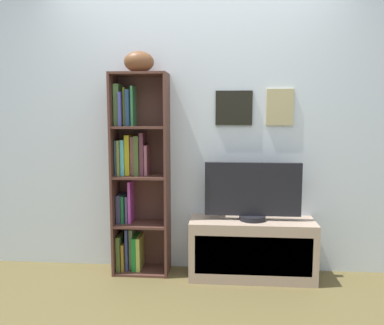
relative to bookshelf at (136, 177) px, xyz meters
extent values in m
cube|color=silver|center=(0.51, 0.14, 0.37)|extent=(4.80, 0.06, 2.41)
cube|color=black|center=(0.84, 0.10, 0.60)|extent=(0.31, 0.02, 0.29)
cube|color=#98A8AC|center=(0.84, 0.09, 0.60)|extent=(0.26, 0.01, 0.24)
cube|color=tan|center=(1.23, 0.10, 0.60)|extent=(0.23, 0.02, 0.31)
cube|color=beige|center=(1.23, 0.09, 0.60)|extent=(0.18, 0.01, 0.26)
cube|color=#513027|center=(-0.17, -0.03, 0.02)|extent=(0.02, 0.28, 1.72)
cube|color=#513027|center=(0.28, -0.03, 0.02)|extent=(0.02, 0.28, 1.72)
cube|color=#513027|center=(0.05, 0.10, 0.02)|extent=(0.48, 0.01, 1.72)
cube|color=#513027|center=(0.05, -0.03, -0.82)|extent=(0.44, 0.27, 0.02)
cube|color=#513027|center=(0.05, -0.03, -0.40)|extent=(0.44, 0.27, 0.02)
cube|color=#513027|center=(0.05, -0.03, 0.01)|extent=(0.44, 0.27, 0.02)
cube|color=#513027|center=(0.05, -0.03, 0.43)|extent=(0.44, 0.27, 0.02)
cube|color=#513027|center=(0.05, -0.03, 0.87)|extent=(0.44, 0.27, 0.02)
cube|color=#445724|center=(-0.14, -0.01, -0.66)|extent=(0.04, 0.22, 0.31)
cube|color=olive|center=(-0.11, -0.01, -0.70)|extent=(0.02, 0.21, 0.24)
cube|color=navy|center=(-0.08, 0.01, -0.63)|extent=(0.02, 0.19, 0.37)
cube|color=#82915D|center=(-0.05, 0.02, -0.64)|extent=(0.03, 0.15, 0.36)
cube|color=#177B28|center=(-0.01, 0.00, -0.67)|extent=(0.04, 0.20, 0.30)
cube|color=#A6B049|center=(0.03, 0.00, -0.67)|extent=(0.03, 0.21, 0.29)
cube|color=#33324E|center=(-0.14, 0.00, -0.27)|extent=(0.04, 0.19, 0.25)
cube|color=#195D31|center=(-0.10, 0.00, -0.28)|extent=(0.02, 0.19, 0.24)
cube|color=#564A74|center=(-0.07, 0.02, -0.28)|extent=(0.02, 0.16, 0.23)
cube|color=#C749BD|center=(-0.05, 0.02, -0.21)|extent=(0.02, 0.16, 0.36)
cube|color=#365B67|center=(-0.15, 0.00, 0.17)|extent=(0.02, 0.19, 0.30)
cube|color=olive|center=(-0.12, -0.01, 0.17)|extent=(0.02, 0.21, 0.30)
cube|color=#56B7C0|center=(-0.09, 0.00, 0.18)|extent=(0.03, 0.19, 0.30)
cube|color=gold|center=(-0.06, 0.01, 0.20)|extent=(0.04, 0.17, 0.34)
cube|color=#99585D|center=(-0.01, 0.02, 0.19)|extent=(0.04, 0.15, 0.33)
cube|color=#435727|center=(0.03, 0.00, 0.19)|extent=(0.04, 0.20, 0.34)
cube|color=brown|center=(0.07, 0.01, 0.21)|extent=(0.03, 0.18, 0.36)
cube|color=#A25C6A|center=(0.10, 0.01, 0.15)|extent=(0.03, 0.17, 0.26)
cube|color=#557E43|center=(-0.14, 0.01, 0.62)|extent=(0.04, 0.19, 0.35)
cube|color=#4B4EAE|center=(-0.10, -0.01, 0.58)|extent=(0.02, 0.22, 0.28)
cube|color=#525E19|center=(-0.07, 0.01, 0.60)|extent=(0.02, 0.18, 0.32)
cube|color=navy|center=(-0.04, 0.00, 0.60)|extent=(0.03, 0.19, 0.30)
cube|color=#4BAB64|center=(-0.01, 0.02, 0.61)|extent=(0.02, 0.16, 0.33)
ellipsoid|color=brown|center=(0.05, -0.03, 0.97)|extent=(0.27, 0.21, 0.17)
cube|color=tan|center=(1.00, -0.07, -0.59)|extent=(1.04, 0.36, 0.50)
cube|color=#7B6A5B|center=(1.00, -0.25, -0.59)|extent=(0.94, 0.01, 0.32)
cylinder|color=black|center=(1.00, -0.07, -0.32)|extent=(0.22, 0.22, 0.04)
cube|color=black|center=(1.00, -0.07, -0.07)|extent=(0.79, 0.04, 0.44)
cube|color=white|center=(1.00, -0.09, -0.07)|extent=(0.75, 0.01, 0.40)
camera|label=1|loc=(0.76, -3.34, 0.56)|focal=37.20mm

